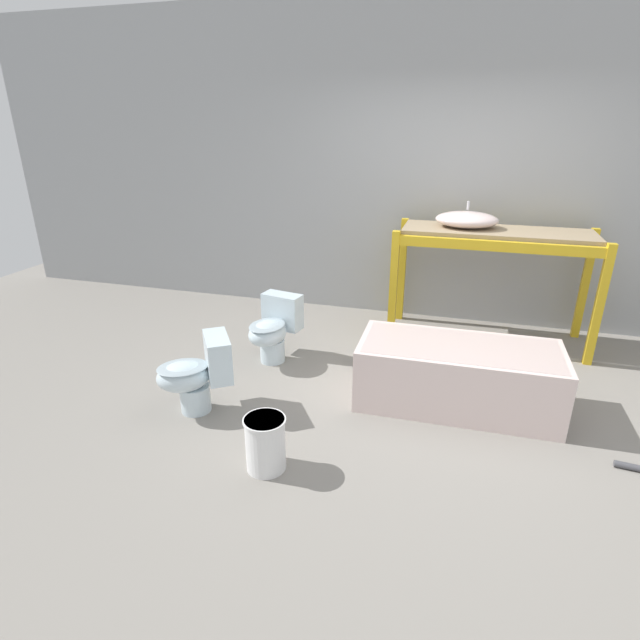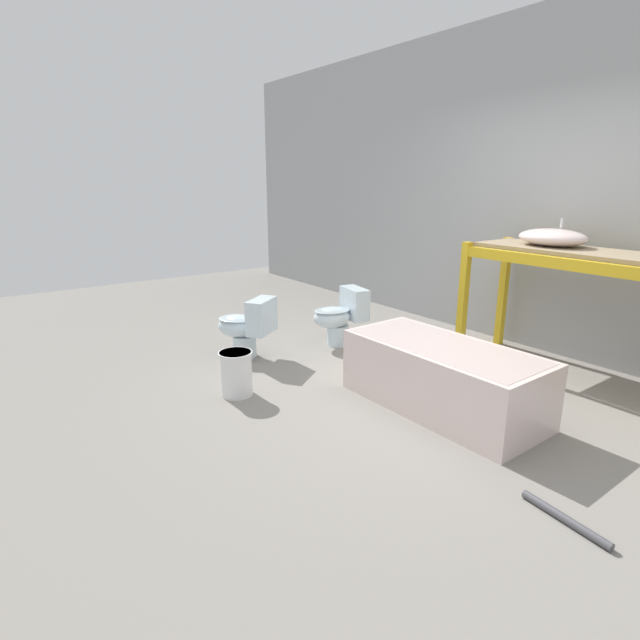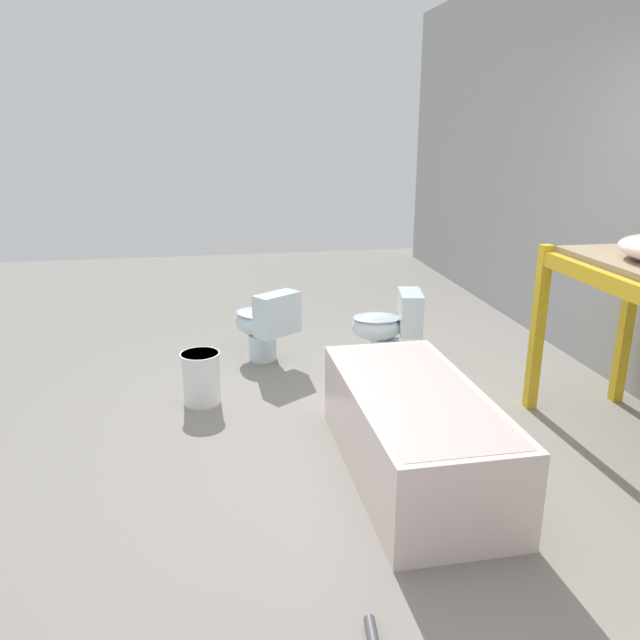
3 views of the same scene
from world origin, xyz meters
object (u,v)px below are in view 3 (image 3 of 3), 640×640
at_px(bathtub_main, 414,426).
at_px(toilet_far, 264,323).
at_px(bucket_white, 201,377).
at_px(toilet_near, 389,326).

distance_m(bathtub_main, toilet_far, 1.96).
height_order(toilet_far, bucket_white, toilet_far).
height_order(bathtub_main, toilet_far, toilet_far).
relative_size(toilet_near, toilet_far, 0.94).
xyz_separation_m(toilet_near, bucket_white, (0.51, -1.46, -0.12)).
bearing_deg(bucket_white, toilet_near, 109.21).
bearing_deg(toilet_far, bucket_white, 21.92).
xyz_separation_m(bathtub_main, bucket_white, (-1.12, -1.13, -0.09)).
bearing_deg(toilet_near, toilet_far, -92.46).
height_order(bathtub_main, bucket_white, bathtub_main).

